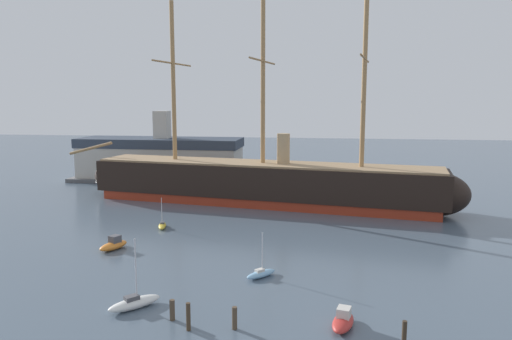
{
  "coord_description": "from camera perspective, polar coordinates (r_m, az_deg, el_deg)",
  "views": [
    {
      "loc": [
        7.46,
        -28.43,
        18.3
      ],
      "look_at": [
        -2.05,
        37.07,
        8.47
      ],
      "focal_mm": 33.47,
      "sensor_mm": 36.0,
      "label": 1
    }
  ],
  "objects": [
    {
      "name": "sailboat_distant_centre",
      "position": [
        94.39,
        3.56,
        -2.49
      ],
      "size": [
        2.83,
        3.84,
        4.9
      ],
      "color": "gray",
      "rests_on": "ground"
    },
    {
      "name": "sailboat_near_centre",
      "position": [
        50.61,
        0.6,
        -12.27
      ],
      "size": [
        3.28,
        3.43,
        4.76
      ],
      "color": "#7FB2D6",
      "rests_on": "ground"
    },
    {
      "name": "sailboat_alongside_bow",
      "position": [
        70.15,
        -11.14,
        -6.52
      ],
      "size": [
        1.9,
        3.58,
        4.47
      ],
      "color": "gold",
      "rests_on": "ground"
    },
    {
      "name": "sailboat_foreground_left",
      "position": [
        44.98,
        -14.33,
        -15.1
      ],
      "size": [
        4.36,
        4.55,
        6.32
      ],
      "color": "silver",
      "rests_on": "ground"
    },
    {
      "name": "mooring_piling_right_pair",
      "position": [
        40.08,
        -8.09,
        -16.97
      ],
      "size": [
        0.36,
        0.36,
        2.31
      ],
      "primitive_type": "cylinder",
      "color": "#423323",
      "rests_on": "ground"
    },
    {
      "name": "motorboat_mid_left",
      "position": [
        61.89,
        -16.65,
        -8.54
      ],
      "size": [
        3.15,
        4.37,
        1.69
      ],
      "color": "orange",
      "rests_on": "ground"
    },
    {
      "name": "dockside_warehouse_left",
      "position": [
        110.56,
        -11.34,
        1.3
      ],
      "size": [
        39.67,
        12.96,
        15.72
      ],
      "color": "#565659",
      "rests_on": "ground"
    },
    {
      "name": "tall_ship",
      "position": [
        83.73,
        0.8,
        -1.47
      ],
      "size": [
        73.59,
        19.87,
        35.54
      ],
      "color": "maroon",
      "rests_on": "ground"
    },
    {
      "name": "motorboat_foreground_right",
      "position": [
        41.03,
        10.37,
        -17.31
      ],
      "size": [
        2.42,
        4.08,
        1.6
      ],
      "color": "#B22D28",
      "rests_on": "ground"
    },
    {
      "name": "mooring_piling_midwater",
      "position": [
        42.03,
        -9.98,
        -16.16
      ],
      "size": [
        0.44,
        0.44,
        1.78
      ],
      "primitive_type": "cylinder",
      "color": "#4C3D2D",
      "rests_on": "ground"
    },
    {
      "name": "mooring_piling_left_pair",
      "position": [
        40.03,
        -2.58,
        -17.27
      ],
      "size": [
        0.42,
        0.42,
        1.88
      ],
      "primitive_type": "cylinder",
      "color": "#4C3D2D",
      "rests_on": "ground"
    },
    {
      "name": "mooring_piling_nearest",
      "position": [
        39.35,
        17.3,
        -18.11
      ],
      "size": [
        0.36,
        0.36,
        1.92
      ],
      "primitive_type": "cylinder",
      "color": "#382B1E",
      "rests_on": "ground"
    }
  ]
}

